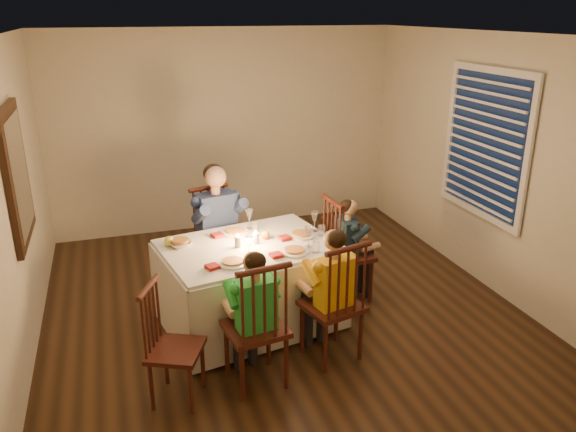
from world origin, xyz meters
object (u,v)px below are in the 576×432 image
object	(u,v)px
dining_table	(249,268)
chair_adult	(221,288)
chair_extra	(180,397)
adult	(221,288)
child_green	(257,381)
serving_bowl	(180,244)
chair_near_left	(257,381)
child_teal	(346,297)
chair_near_right	(330,355)
child_yellow	(330,355)
chair_end	(346,297)

from	to	relation	value
dining_table	chair_adult	world-z (taller)	dining_table
chair_extra	adult	bearing A→B (deg)	4.05
chair_extra	child_green	bearing A→B (deg)	-63.47
dining_table	serving_bowl	xyz separation A→B (m)	(-0.59, 0.16, 0.26)
chair_near_left	child_teal	xyz separation A→B (m)	(1.24, 1.07, 0.00)
dining_table	chair_near_right	xyz separation A→B (m)	(0.52, -0.73, -0.57)
chair_extra	child_teal	size ratio (longest dim) A/B	0.89
child_yellow	adult	bearing A→B (deg)	-80.66
chair_near_left	child_green	world-z (taller)	child_green
chair_near_right	adult	xyz separation A→B (m)	(-0.65, 1.51, 0.00)
chair_end	chair_extra	world-z (taller)	chair_end
dining_table	child_yellow	world-z (taller)	dining_table
child_yellow	chair_extra	bearing A→B (deg)	-6.86
chair_near_left	child_yellow	world-z (taller)	child_yellow
adult	child_teal	size ratio (longest dim) A/B	1.27
chair_near_right	chair_extra	size ratio (longest dim) A/B	1.15
dining_table	chair_end	distance (m)	1.22
chair_extra	child_green	size ratio (longest dim) A/B	0.84
dining_table	adult	bearing A→B (deg)	89.06
chair_end	chair_extra	bearing A→B (deg)	115.63
chair_near_left	chair_near_right	size ratio (longest dim) A/B	1.00
chair_end	adult	xyz separation A→B (m)	(-1.20, 0.60, 0.00)
child_yellow	chair_end	bearing A→B (deg)	-134.80
dining_table	chair_near_left	bearing A→B (deg)	-111.78
chair_near_right	child_yellow	distance (m)	0.00
child_yellow	child_teal	xyz separation A→B (m)	(0.55, 0.91, 0.00)
child_green	serving_bowl	distance (m)	1.39
child_teal	serving_bowl	world-z (taller)	serving_bowl
chair_near_left	child_yellow	size ratio (longest dim) A/B	0.94
dining_table	chair_near_right	size ratio (longest dim) A/B	1.57
child_yellow	serving_bowl	world-z (taller)	serving_bowl
chair_adult	chair_end	world-z (taller)	same
dining_table	serving_bowl	size ratio (longest dim) A/B	8.40
chair_near_left	chair_end	distance (m)	1.64
chair_end	chair_adult	bearing A→B (deg)	58.88
chair_extra	serving_bowl	bearing A→B (deg)	14.78
dining_table	child_teal	size ratio (longest dim) A/B	1.61
child_green	adult	bearing A→B (deg)	-99.13
adult	child_green	size ratio (longest dim) A/B	1.19
chair_near_left	adult	bearing A→B (deg)	-99.13
dining_table	chair_end	world-z (taller)	dining_table
dining_table	child_green	bearing A→B (deg)	-111.78
chair_near_right	child_teal	bearing A→B (deg)	-134.80
serving_bowl	child_teal	bearing A→B (deg)	0.97
chair_near_left	chair_end	world-z (taller)	same
dining_table	child_green	xyz separation A→B (m)	(-0.18, -0.88, -0.57)
serving_bowl	adult	bearing A→B (deg)	53.79
chair_extra	child_yellow	distance (m)	1.32
chair_near_right	serving_bowl	bearing A→B (deg)	-52.53
chair_end	serving_bowl	xyz separation A→B (m)	(-1.66, -0.03, 0.83)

